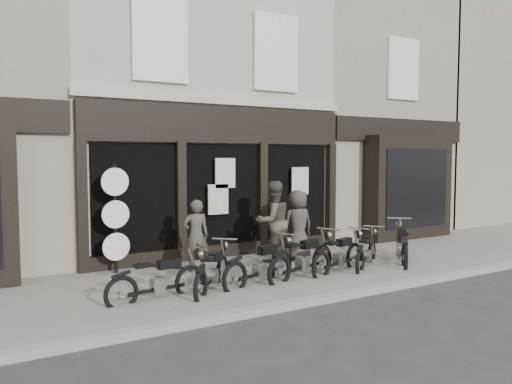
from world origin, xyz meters
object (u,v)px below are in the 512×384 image
man_left (196,235)px  motorcycle_3 (303,262)px  man_centre (273,221)px  motorcycle_4 (339,258)px  motorcycle_6 (402,248)px  man_right (298,225)px  motorcycle_1 (212,275)px  motorcycle_2 (260,268)px  motorcycle_5 (366,255)px  motorcycle_0 (158,284)px  advert_sign_post (115,223)px

man_left → motorcycle_3: bearing=150.0°
man_left → man_centre: (2.02, -0.02, 0.18)m
motorcycle_4 → motorcycle_6: motorcycle_6 is taller
motorcycle_3 → man_right: 1.88m
motorcycle_1 → motorcycle_2: bearing=-51.0°
motorcycle_5 → man_right: size_ratio=1.01×
motorcycle_4 → man_centre: bearing=95.9°
motorcycle_1 → motorcycle_5: bearing=-47.3°
motorcycle_4 → man_centre: 1.88m
man_right → motorcycle_2: bearing=37.7°
motorcycle_1 → man_right: man_right is taller
motorcycle_0 → man_left: bearing=40.4°
motorcycle_6 → motorcycle_0: bearing=132.8°
motorcycle_3 → man_left: bearing=119.6°
man_left → man_centre: man_centre is taller
motorcycle_2 → motorcycle_5: 2.93m
motorcycle_0 → man_centre: 3.90m
motorcycle_4 → advert_sign_post: advert_sign_post is taller
motorcycle_3 → motorcycle_4: (1.02, 0.03, -0.02)m
motorcycle_6 → man_left: bearing=114.1°
motorcycle_0 → motorcycle_4: 4.22m
motorcycle_1 → advert_sign_post: advert_sign_post is taller
motorcycle_0 → motorcycle_6: (6.24, 0.08, 0.05)m
motorcycle_3 → advert_sign_post: (-3.34, 2.30, 0.80)m
motorcycle_6 → man_right: size_ratio=1.06×
man_right → advert_sign_post: advert_sign_post is taller
motorcycle_4 → motorcycle_5: 0.88m
man_right → motorcycle_3: bearing=58.8°
motorcycle_6 → man_right: (-2.09, 1.44, 0.56)m
man_centre → advert_sign_post: bearing=-12.3°
motorcycle_2 → advert_sign_post: size_ratio=0.82×
motorcycle_0 → man_left: size_ratio=1.25×
motorcycle_2 → man_centre: man_centre is taller
motorcycle_1 → advert_sign_post: bearing=72.9°
motorcycle_0 → motorcycle_2: bearing=-7.0°
man_centre → man_right: man_centre is taller
motorcycle_2 → man_left: size_ratio=1.28×
motorcycle_3 → motorcycle_0: bearing=162.9°
motorcycle_5 → man_left: 3.99m
motorcycle_1 → man_centre: (2.35, 1.51, 0.72)m
motorcycle_2 → man_right: size_ratio=1.19×
motorcycle_0 → man_centre: bearing=17.0°
motorcycle_0 → motorcycle_3: 3.20m
man_centre → motorcycle_5: bearing=135.2°
motorcycle_1 → motorcycle_6: motorcycle_6 is taller
motorcycle_1 → motorcycle_3: 2.07m
motorcycle_6 → motorcycle_1: bearing=131.8°
motorcycle_3 → motorcycle_4: bearing=-15.7°
motorcycle_1 → man_right: size_ratio=0.94×
man_right → motorcycle_6: bearing=146.4°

